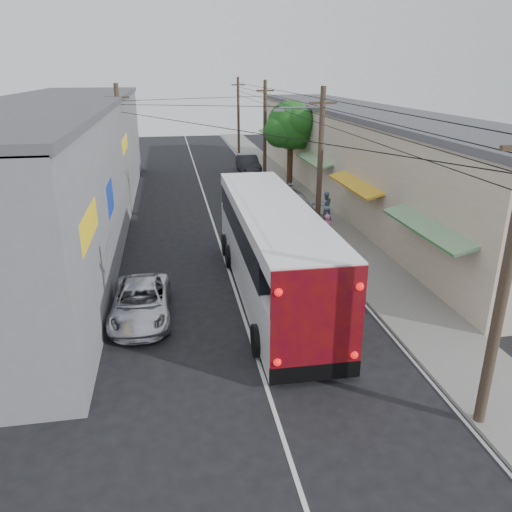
% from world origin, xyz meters
% --- Properties ---
extents(ground, '(120.00, 120.00, 0.00)m').
position_xyz_m(ground, '(0.00, 0.00, 0.00)').
color(ground, black).
rests_on(ground, ground).
extents(sidewalk, '(3.00, 80.00, 0.12)m').
position_xyz_m(sidewalk, '(6.50, 20.00, 0.06)').
color(sidewalk, slate).
rests_on(sidewalk, ground).
extents(building_right, '(7.09, 40.00, 6.25)m').
position_xyz_m(building_right, '(10.99, 22.00, 3.15)').
color(building_right, beige).
rests_on(building_right, ground).
extents(building_left, '(7.20, 36.00, 7.25)m').
position_xyz_m(building_left, '(-8.50, 18.00, 3.65)').
color(building_left, gray).
rests_on(building_left, ground).
extents(utility_poles, '(11.80, 45.28, 8.00)m').
position_xyz_m(utility_poles, '(3.13, 20.33, 4.13)').
color(utility_poles, '#473828').
rests_on(utility_poles, ground).
extents(street_tree, '(4.40, 4.00, 6.60)m').
position_xyz_m(street_tree, '(6.87, 26.02, 4.67)').
color(street_tree, '#3F2B19').
rests_on(street_tree, ground).
extents(coach_bus, '(3.12, 13.26, 3.81)m').
position_xyz_m(coach_bus, '(1.45, 6.98, 1.97)').
color(coach_bus, white).
rests_on(coach_bus, ground).
extents(jeepney, '(2.22, 4.71, 1.30)m').
position_xyz_m(jeepney, '(-3.77, 5.60, 0.65)').
color(jeepney, silver).
rests_on(jeepney, ground).
extents(parked_suv, '(3.13, 6.59, 1.85)m').
position_xyz_m(parked_suv, '(4.60, 16.62, 0.93)').
color(parked_suv, '#9FA0A7').
rests_on(parked_suv, ground).
extents(parked_car_mid, '(1.82, 4.03, 1.34)m').
position_xyz_m(parked_car_mid, '(3.80, 26.00, 0.67)').
color(parked_car_mid, black).
rests_on(parked_car_mid, ground).
extents(parked_car_far, '(1.76, 4.64, 1.51)m').
position_xyz_m(parked_car_far, '(4.60, 32.70, 0.76)').
color(parked_car_far, black).
rests_on(parked_car_far, ground).
extents(pedestrian_near, '(0.69, 0.54, 1.67)m').
position_xyz_m(pedestrian_near, '(5.40, 12.06, 0.96)').
color(pedestrian_near, pink).
rests_on(pedestrian_near, sidewalk).
extents(pedestrian_far, '(0.91, 0.74, 1.76)m').
position_xyz_m(pedestrian_far, '(6.76, 16.56, 1.00)').
color(pedestrian_far, '#839CBF').
rests_on(pedestrian_far, sidewalk).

